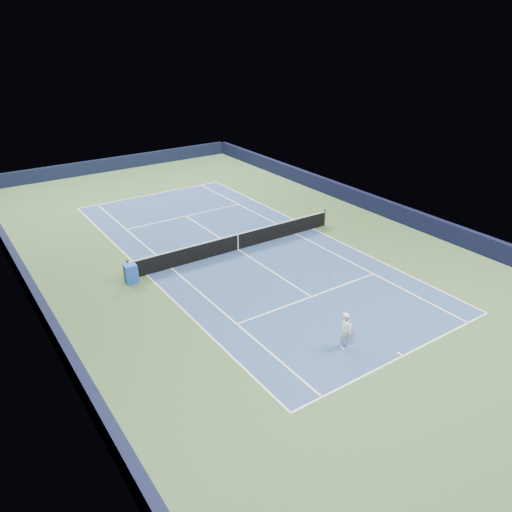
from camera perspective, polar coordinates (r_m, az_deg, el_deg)
ground at (r=28.10m, az=-2.07°, el=0.73°), size 40.00×40.00×0.00m
wall_far at (r=45.04m, az=-15.93°, el=10.09°), size 22.00×0.35×1.10m
wall_right at (r=34.45m, az=13.39°, el=5.78°), size 0.35×40.00×1.10m
wall_left at (r=24.52m, az=-24.04°, el=-4.12°), size 0.35×40.00×1.10m
court_surface at (r=28.09m, az=-2.07°, el=0.74°), size 10.97×23.77×0.01m
baseline_far at (r=38.02m, az=-11.78°, el=6.93°), size 10.97×0.08×0.00m
baseline_near at (r=20.39m, az=16.47°, el=-10.89°), size 10.97×0.08×0.00m
sideline_doubles_right at (r=31.11m, az=6.51°, el=3.12°), size 0.08×23.77×0.00m
sideline_doubles_left at (r=25.90m, az=-12.38°, el=-2.12°), size 0.08×23.77×0.00m
sideline_singles_right at (r=30.29m, az=4.53°, el=2.58°), size 0.08×23.77×0.00m
sideline_singles_left at (r=26.36m, az=-9.64°, el=-1.36°), size 0.08×23.77×0.00m
service_line_far at (r=33.28m, az=-8.00°, el=4.55°), size 8.23×0.08×0.00m
service_line_near at (r=23.51m, az=6.34°, el=-4.65°), size 8.23×0.08×0.00m
center_service_line at (r=28.09m, az=-2.07°, el=0.75°), size 0.08×12.80×0.00m
center_mark_far at (r=37.88m, az=-11.69°, el=6.87°), size 0.08×0.30×0.00m
center_mark_near at (r=20.46m, az=16.15°, el=-10.70°), size 0.08×0.30×0.00m
tennis_net at (r=27.89m, az=-2.08°, el=1.67°), size 12.90×0.10×1.07m
sponsor_cube at (r=25.17m, az=-14.11°, el=-1.95°), size 0.63×0.58×0.96m
tennis_player at (r=19.90m, az=10.25°, el=-8.39°), size 0.77×1.27×2.80m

